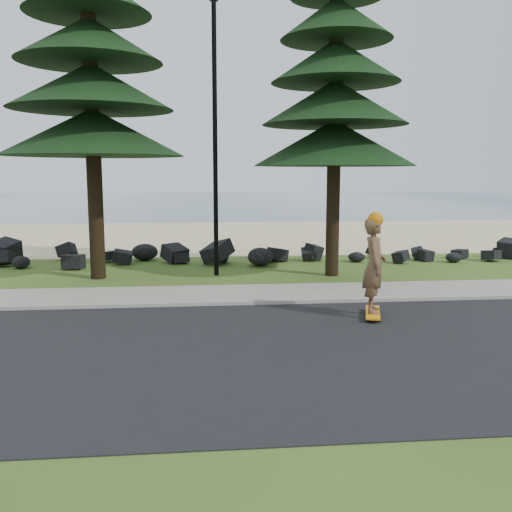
# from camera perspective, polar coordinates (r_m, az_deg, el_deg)

# --- Properties ---
(ground) EXTENTS (160.00, 160.00, 0.00)m
(ground) POSITION_cam_1_polar(r_m,az_deg,el_deg) (14.34, -3.57, -4.14)
(ground) COLOR #3D5A1C
(ground) RESTS_ON ground
(road) EXTENTS (160.00, 7.00, 0.02)m
(road) POSITION_cam_1_polar(r_m,az_deg,el_deg) (10.00, -2.57, -9.62)
(road) COLOR black
(road) RESTS_ON ground
(kerb) EXTENTS (160.00, 0.20, 0.10)m
(kerb) POSITION_cam_1_polar(r_m,az_deg,el_deg) (13.46, -3.43, -4.76)
(kerb) COLOR gray
(kerb) RESTS_ON ground
(sidewalk) EXTENTS (160.00, 2.00, 0.08)m
(sidewalk) POSITION_cam_1_polar(r_m,az_deg,el_deg) (14.53, -3.60, -3.82)
(sidewalk) COLOR gray
(sidewalk) RESTS_ON ground
(beach_sand) EXTENTS (160.00, 15.00, 0.01)m
(beach_sand) POSITION_cam_1_polar(r_m,az_deg,el_deg) (28.67, -4.69, 2.08)
(beach_sand) COLOR #C9AF86
(beach_sand) RESTS_ON ground
(ocean) EXTENTS (160.00, 58.00, 0.01)m
(ocean) POSITION_cam_1_polar(r_m,az_deg,el_deg) (65.07, -5.31, 5.52)
(ocean) COLOR #3E5E78
(ocean) RESTS_ON ground
(seawall_boulders) EXTENTS (60.00, 2.40, 1.10)m
(seawall_boulders) POSITION_cam_1_polar(r_m,az_deg,el_deg) (19.85, -4.19, -0.68)
(seawall_boulders) COLOR black
(seawall_boulders) RESTS_ON ground
(lamp_post) EXTENTS (0.25, 0.14, 8.14)m
(lamp_post) POSITION_cam_1_polar(r_m,az_deg,el_deg) (17.24, -4.12, 11.76)
(lamp_post) COLOR black
(lamp_post) RESTS_ON ground
(skateboarder) EXTENTS (0.67, 1.25, 2.26)m
(skateboarder) POSITION_cam_1_polar(r_m,az_deg,el_deg) (12.36, 11.74, -0.96)
(skateboarder) COLOR orange
(skateboarder) RESTS_ON ground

